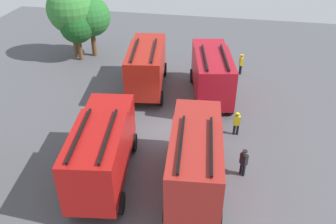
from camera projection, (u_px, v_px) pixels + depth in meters
ground_plane at (168, 130)px, 23.58m from camera, size 49.88×49.88×0.00m
fire_truck_0 at (195, 157)px, 17.85m from camera, size 7.38×3.25×3.88m
fire_truck_1 at (212, 72)px, 26.04m from camera, size 7.52×3.80×3.88m
fire_truck_2 at (102, 148)px, 18.45m from camera, size 7.46×3.54×3.88m
fire_truck_3 at (147, 65)px, 27.13m from camera, size 7.47×3.55×3.88m
firefighter_0 at (244, 161)px, 19.41m from camera, size 0.47×0.46×1.68m
firefighter_1 at (106, 104)px, 24.64m from camera, size 0.48×0.41×1.62m
firefighter_2 at (241, 63)px, 30.18m from camera, size 0.47×0.34×1.75m
firefighter_3 at (237, 123)px, 22.68m from camera, size 0.27×0.44×1.62m
tree_1 at (77, 26)px, 31.52m from camera, size 3.07×3.07×4.76m
tree_2 at (71, 10)px, 31.40m from camera, size 4.31×4.31×6.68m
tree_3 at (91, 17)px, 32.06m from camera, size 3.59×3.59×5.57m
traffic_cone_0 at (101, 103)px, 25.96m from camera, size 0.39×0.39×0.55m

